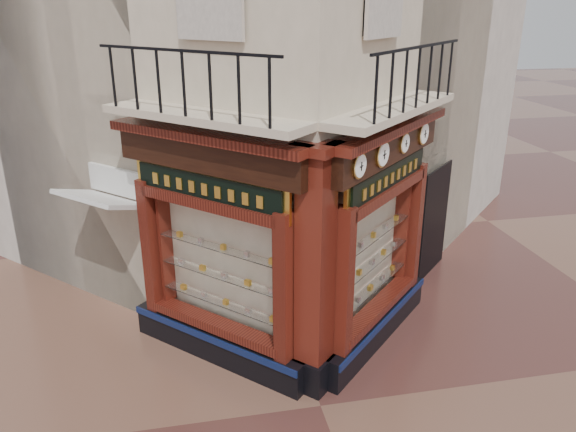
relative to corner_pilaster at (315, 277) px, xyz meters
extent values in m
plane|color=#4B2823|center=(0.00, -0.50, -1.95)|extent=(80.00, 80.00, 0.00)
cube|color=beige|center=(-2.47, 8.13, 3.55)|extent=(11.31, 11.31, 11.00)
cube|color=beige|center=(2.47, 8.13, 3.55)|extent=(11.31, 11.31, 11.00)
cube|color=black|center=(-1.44, 1.04, -1.67)|extent=(2.72, 2.72, 0.55)
cube|color=#0C1840|center=(-1.57, 0.91, -1.46)|extent=(2.50, 2.50, 0.12)
cube|color=#340E09|center=(-0.45, 0.05, -0.17)|extent=(0.37, 0.37, 2.45)
cube|color=#340E09|center=(-2.43, 2.03, -0.17)|extent=(0.37, 0.37, 2.45)
cube|color=beige|center=(-1.20, 1.27, -0.20)|extent=(1.80, 1.80, 2.10)
cube|color=black|center=(-1.42, 1.05, 1.65)|extent=(2.69, 2.69, 0.50)
cube|color=#340E09|center=(-1.47, 1.00, 1.96)|extent=(2.86, 2.86, 0.14)
cube|color=black|center=(1.44, 1.04, -1.67)|extent=(2.72, 2.72, 0.55)
cube|color=#0C1840|center=(1.57, 0.91, -1.46)|extent=(2.50, 2.50, 0.12)
cube|color=#340E09|center=(0.45, 0.05, -0.17)|extent=(0.37, 0.37, 2.45)
cube|color=#340E09|center=(2.43, 2.03, -0.17)|extent=(0.37, 0.37, 2.45)
cube|color=beige|center=(1.20, 1.27, -0.20)|extent=(1.80, 1.80, 2.10)
cube|color=black|center=(1.42, 1.05, 1.65)|extent=(2.69, 2.69, 0.50)
cube|color=#340E09|center=(1.47, 1.00, 1.96)|extent=(2.86, 2.86, 0.14)
cube|color=black|center=(0.00, 0.00, -1.67)|extent=(0.78, 0.78, 0.55)
cube|color=#340E09|center=(0.00, 0.00, 0.25)|extent=(0.64, 0.64, 3.50)
cube|color=#340E09|center=(0.00, 0.00, 1.96)|extent=(0.85, 0.85, 0.14)
cube|color=beige|center=(-1.48, 0.99, 2.25)|extent=(2.97, 2.97, 0.12)
cube|color=black|center=(-1.72, 0.76, 3.20)|extent=(2.36, 2.36, 0.04)
cube|color=beige|center=(1.48, 0.99, 2.25)|extent=(2.97, 2.97, 0.12)
cube|color=black|center=(1.72, 0.76, 3.20)|extent=(2.36, 2.36, 0.04)
cylinder|color=#B8913D|center=(0.61, 0.01, 1.67)|extent=(0.30, 0.30, 0.38)
cylinder|color=white|center=(0.63, -0.01, 1.67)|extent=(0.24, 0.24, 0.32)
cube|color=black|center=(0.64, -0.02, 1.67)|extent=(0.02, 0.02, 0.13)
cube|color=black|center=(0.64, -0.02, 1.67)|extent=(0.08, 0.08, 0.01)
cylinder|color=#B8913D|center=(1.15, 0.55, 1.67)|extent=(0.33, 0.33, 0.41)
cylinder|color=white|center=(1.17, 0.53, 1.67)|extent=(0.27, 0.27, 0.36)
cube|color=black|center=(1.18, 0.52, 1.67)|extent=(0.02, 0.02, 0.14)
cube|color=black|center=(1.18, 0.52, 1.67)|extent=(0.08, 0.08, 0.01)
cylinder|color=#B8913D|center=(1.74, 1.14, 1.67)|extent=(0.28, 0.28, 0.34)
cylinder|color=white|center=(1.76, 1.12, 1.67)|extent=(0.22, 0.22, 0.29)
cube|color=black|center=(1.77, 1.11, 1.67)|extent=(0.02, 0.02, 0.11)
cube|color=black|center=(1.77, 1.11, 1.67)|extent=(0.07, 0.07, 0.01)
cylinder|color=#B8913D|center=(2.34, 1.74, 1.67)|extent=(0.32, 0.32, 0.40)
cylinder|color=white|center=(2.36, 1.72, 1.67)|extent=(0.26, 0.26, 0.35)
cube|color=black|center=(2.37, 1.71, 1.67)|extent=(0.02, 0.02, 0.13)
cube|color=black|center=(2.37, 1.71, 1.67)|extent=(0.08, 0.08, 0.01)
cube|color=yellow|center=(-1.45, 1.03, 1.15)|extent=(2.19, 2.19, 0.59)
cube|color=black|center=(-1.48, 1.00, 1.15)|extent=(2.04, 2.04, 0.44)
cube|color=yellow|center=(1.45, 1.03, 1.15)|extent=(2.10, 2.10, 0.56)
cube|color=black|center=(1.48, 1.00, 1.15)|extent=(1.95, 1.95, 0.42)
camera|label=1|loc=(-1.86, -7.21, 3.83)|focal=35.00mm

